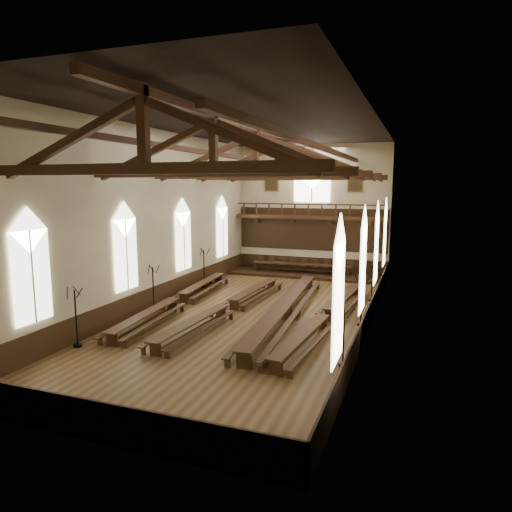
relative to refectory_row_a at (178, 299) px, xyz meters
The scene contains 21 objects.
ground 4.72m from the refectory_row_a, ahead, with size 26.00×26.00×0.00m, color brown.
room_walls 7.58m from the refectory_row_a, ahead, with size 26.00×26.00×26.00m.
wainscot_band 4.69m from the refectory_row_a, ahead, with size 12.00×26.00×1.20m.
side_windows 5.70m from the refectory_row_a, ahead, with size 11.85×19.80×4.50m.
end_window 15.32m from the refectory_row_a, 70.08° to the left, with size 2.80×0.12×3.80m.
minstrels_gallery 13.96m from the refectory_row_a, 69.74° to the left, with size 11.80×1.24×3.70m.
portraits 15.26m from the refectory_row_a, 70.08° to the left, with size 7.75×0.09×1.45m.
roof_trusses 9.02m from the refectory_row_a, ahead, with size 11.70×25.70×2.80m.
refectory_row_a is the anchor object (origin of this frame).
refectory_row_b 3.29m from the refectory_row_a, ahead, with size 1.72×13.89×0.69m.
refectory_row_c 6.30m from the refectory_row_a, ahead, with size 2.09×14.91×0.80m.
refectory_row_d 8.64m from the refectory_row_a, ahead, with size 1.93×14.01×0.70m.
dais 12.24m from the refectory_row_a, 69.33° to the left, with size 11.40×3.09×0.21m, color #311E0E.
high_table 12.24m from the refectory_row_a, 69.33° to the left, with size 7.74×1.13×0.72m.
high_chairs 12.95m from the refectory_row_a, 70.51° to the left, with size 7.67×0.48×1.03m.
candelabrum_left_near 7.19m from the refectory_row_a, 96.87° to the right, with size 0.75×0.81×2.66m.
candelabrum_left_mid 1.44m from the refectory_row_a, 127.40° to the right, with size 0.77×0.77×2.61m.
candelabrum_left_far 5.22m from the refectory_row_a, 99.50° to the left, with size 0.82×0.80×2.73m.
candelabrum_right_near 11.58m from the refectory_row_a, 27.81° to the right, with size 0.65×0.72×2.36m.
candelabrum_right_mid 10.24m from the refectory_row_a, ahead, with size 0.76×0.74×2.53m.
candelabrum_right_far 11.48m from the refectory_row_a, 26.89° to the left, with size 0.67×0.73×2.40m.
Camera 1 is at (8.08, -22.26, 6.90)m, focal length 32.00 mm.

